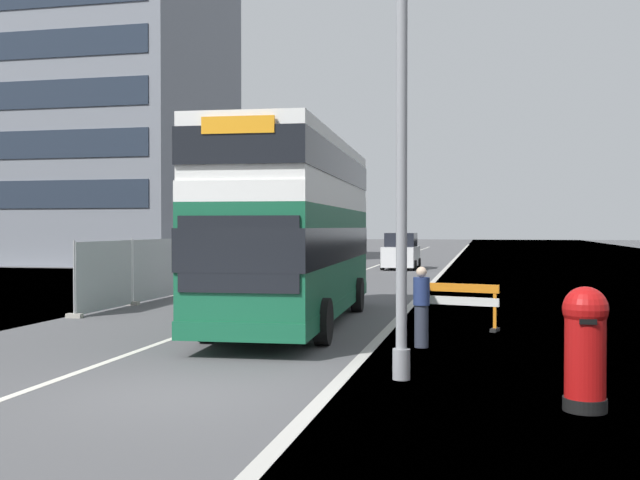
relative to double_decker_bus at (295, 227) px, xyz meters
name	(u,v)px	position (x,y,z in m)	size (l,w,h in m)	color
ground	(218,395)	(0.84, -7.94, -2.53)	(140.00, 280.00, 0.10)	#4C4C4F
double_decker_bus	(295,227)	(0.00, 0.00, 0.00)	(3.20, 10.97, 4.66)	#145638
lamppost_foreground	(402,112)	(3.42, -6.40, 1.87)	(0.29, 0.70, 9.18)	gray
red_pillar_postbox	(585,343)	(6.07, -7.94, -1.56)	(0.60, 0.60, 1.68)	black
roadworks_barrier	(458,300)	(4.11, -0.12, -1.77)	(1.99, 0.91, 1.11)	orange
construction_site_fence	(236,259)	(-6.19, 13.49, -1.46)	(0.44, 27.40, 2.12)	#A8AAAD
car_oncoming_near	(304,257)	(-4.12, 17.79, -1.50)	(1.93, 3.93, 2.08)	black
car_receding_mid	(401,252)	(-0.09, 25.52, -1.49)	(2.06, 4.37, 2.13)	silver
bare_tree_far_verge_near	(268,227)	(-12.23, 38.93, -0.04)	(2.29, 2.96, 4.49)	#4C3D2D
bare_tree_far_verge_mid	(285,233)	(-10.66, 38.45, -0.44)	(2.88, 2.48, 3.78)	#4C3D2D
bare_tree_far_verge_far	(318,224)	(-11.99, 56.11, 0.27)	(2.91, 2.69, 5.40)	#4C3D2D
pedestrian_at_kerb	(421,307)	(3.47, -3.07, -1.64)	(0.34, 0.34, 1.67)	#2D3342
backdrop_office_block	(39,113)	(-27.44, 30.90, 8.43)	(26.28, 15.27, 21.81)	gray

